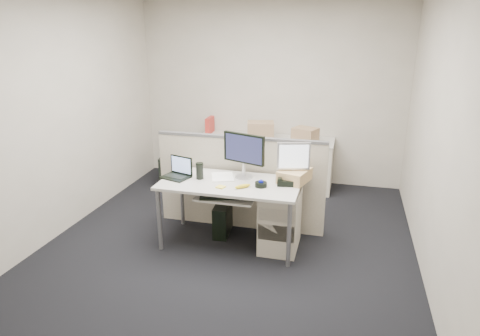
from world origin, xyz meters
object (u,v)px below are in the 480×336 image
(monitor_main, at_px, (244,156))
(laptop, at_px, (175,168))
(desk, at_px, (230,188))
(desk_phone, at_px, (287,182))

(monitor_main, height_order, laptop, monitor_main)
(desk, bearing_deg, laptop, -178.15)
(desk, height_order, desk_phone, desk_phone)
(monitor_main, relative_size, laptop, 1.69)
(laptop, xyz_separation_m, desk_phone, (1.22, 0.10, -0.08))
(monitor_main, xyz_separation_m, desk_phone, (0.49, -0.10, -0.22))
(desk, height_order, laptop, laptop)
(desk, relative_size, laptop, 5.06)
(desk_phone, bearing_deg, desk, -179.87)
(monitor_main, bearing_deg, laptop, -145.45)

